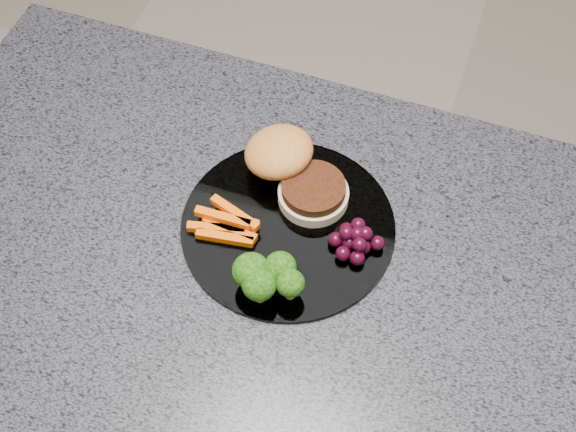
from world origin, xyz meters
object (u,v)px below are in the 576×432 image
object	(u,v)px
grape_bunch	(356,240)
island_cabinet	(337,426)
plate	(288,227)
burger	(291,168)

from	to	relation	value
grape_bunch	island_cabinet	bearing A→B (deg)	-69.69
island_cabinet	grape_bunch	xyz separation A→B (m)	(-0.02, 0.05, 0.49)
grape_bunch	plate	bearing A→B (deg)	179.19
island_cabinet	plate	world-z (taller)	plate
plate	burger	bearing A→B (deg)	106.81
plate	grape_bunch	distance (m)	0.09
island_cabinet	burger	size ratio (longest dim) A/B	7.39
burger	grape_bunch	size ratio (longest dim) A/B	2.47
island_cabinet	grape_bunch	world-z (taller)	grape_bunch
burger	island_cabinet	bearing A→B (deg)	-29.92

